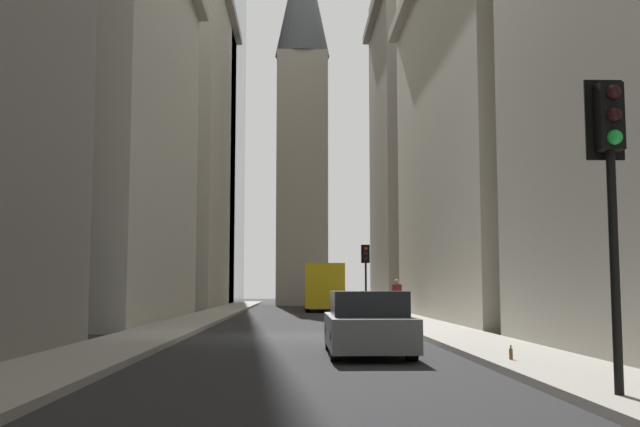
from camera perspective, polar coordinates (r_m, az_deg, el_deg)
ground_plane at (r=23.38m, az=-1.32°, el=-9.31°), size 135.00×135.00×0.00m
sidewalk_right at (r=23.78m, az=-12.37°, el=-8.95°), size 90.00×2.20×0.14m
sidewalk_left at (r=23.84m, az=9.70°, el=-8.99°), size 90.00×2.20×0.14m
building_left_far at (r=55.37m, az=9.58°, el=5.53°), size 12.11×10.50×24.20m
building_left_midfar at (r=35.54m, az=16.14°, el=8.41°), size 19.14×10.50×19.93m
building_right_midfar at (r=34.62m, az=-19.41°, el=8.62°), size 15.94×10.50×19.62m
building_right_far at (r=56.76m, az=-12.32°, el=5.86°), size 18.22×10.50×25.26m
church_spire at (r=61.17m, az=-1.37°, el=8.28°), size 4.44×4.44×30.95m
delivery_truck at (r=45.62m, az=0.26°, el=-5.65°), size 6.46×2.25×2.84m
hatchback_grey at (r=16.81m, az=3.66°, el=-8.50°), size 4.30×1.78×1.42m
traffic_light_foreground at (r=10.59m, az=21.33°, el=3.94°), size 0.43×0.52×4.17m
traffic_light_midblock at (r=44.69m, az=3.52°, el=-3.70°), size 0.43×0.52×3.86m
pedestrian at (r=36.02m, az=5.90°, el=-6.25°), size 0.26×0.44×1.72m
discarded_bottle at (r=14.86m, az=14.39°, el=-10.33°), size 0.07×0.07×0.27m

